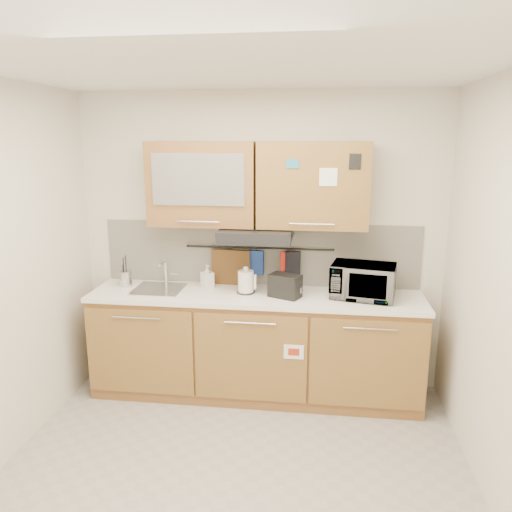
# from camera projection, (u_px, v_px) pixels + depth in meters

# --- Properties ---
(floor) EXTENTS (3.20, 3.20, 0.00)m
(floor) POSITION_uv_depth(u_px,v_px,m) (232.00, 481.00, 3.29)
(floor) COLOR #9E9993
(floor) RESTS_ON ground
(ceiling) EXTENTS (3.20, 3.20, 0.00)m
(ceiling) POSITION_uv_depth(u_px,v_px,m) (226.00, 63.00, 2.68)
(ceiling) COLOR white
(ceiling) RESTS_ON wall_back
(wall_back) EXTENTS (3.20, 0.00, 3.20)m
(wall_back) POSITION_uv_depth(u_px,v_px,m) (260.00, 242.00, 4.43)
(wall_back) COLOR silver
(wall_back) RESTS_ON ground
(wall_right) EXTENTS (0.00, 3.00, 3.00)m
(wall_right) POSITION_uv_depth(u_px,v_px,m) (511.00, 305.00, 2.79)
(wall_right) COLOR silver
(wall_right) RESTS_ON ground
(base_cabinet) EXTENTS (2.80, 0.64, 0.88)m
(base_cabinet) POSITION_uv_depth(u_px,v_px,m) (255.00, 350.00, 4.34)
(base_cabinet) COLOR brown
(base_cabinet) RESTS_ON floor
(countertop) EXTENTS (2.82, 0.62, 0.04)m
(countertop) POSITION_uv_depth(u_px,v_px,m) (255.00, 296.00, 4.23)
(countertop) COLOR white
(countertop) RESTS_ON base_cabinet
(backsplash) EXTENTS (2.80, 0.02, 0.56)m
(backsplash) POSITION_uv_depth(u_px,v_px,m) (260.00, 254.00, 4.44)
(backsplash) COLOR silver
(backsplash) RESTS_ON countertop
(upper_cabinets) EXTENTS (1.82, 0.37, 0.70)m
(upper_cabinets) POSITION_uv_depth(u_px,v_px,m) (257.00, 184.00, 4.14)
(upper_cabinets) COLOR brown
(upper_cabinets) RESTS_ON wall_back
(range_hood) EXTENTS (0.60, 0.46, 0.10)m
(range_hood) POSITION_uv_depth(u_px,v_px,m) (256.00, 235.00, 4.16)
(range_hood) COLOR black
(range_hood) RESTS_ON upper_cabinets
(sink) EXTENTS (0.42, 0.40, 0.26)m
(sink) POSITION_uv_depth(u_px,v_px,m) (159.00, 289.00, 4.34)
(sink) COLOR silver
(sink) RESTS_ON countertop
(utensil_rail) EXTENTS (1.30, 0.02, 0.02)m
(utensil_rail) POSITION_uv_depth(u_px,v_px,m) (259.00, 248.00, 4.39)
(utensil_rail) COLOR black
(utensil_rail) RESTS_ON backsplash
(utensil_crock) EXTENTS (0.13, 0.13, 0.28)m
(utensil_crock) POSITION_uv_depth(u_px,v_px,m) (126.00, 278.00, 4.43)
(utensil_crock) COLOR #B7B8BC
(utensil_crock) RESTS_ON countertop
(kettle) EXTENTS (0.17, 0.16, 0.23)m
(kettle) POSITION_uv_depth(u_px,v_px,m) (246.00, 282.00, 4.23)
(kettle) COLOR silver
(kettle) RESTS_ON countertop
(toaster) EXTENTS (0.29, 0.24, 0.19)m
(toaster) POSITION_uv_depth(u_px,v_px,m) (285.00, 286.00, 4.12)
(toaster) COLOR black
(toaster) RESTS_ON countertop
(microwave) EXTENTS (0.56, 0.43, 0.28)m
(microwave) POSITION_uv_depth(u_px,v_px,m) (363.00, 281.00, 4.09)
(microwave) COLOR #999999
(microwave) RESTS_ON countertop
(soap_bottle) EXTENTS (0.13, 0.13, 0.21)m
(soap_bottle) POSITION_uv_depth(u_px,v_px,m) (207.00, 276.00, 4.38)
(soap_bottle) COLOR #999999
(soap_bottle) RESTS_ON countertop
(cutting_board) EXTENTS (0.35, 0.05, 0.43)m
(cutting_board) POSITION_uv_depth(u_px,v_px,m) (231.00, 273.00, 4.47)
(cutting_board) COLOR brown
(cutting_board) RESTS_ON utensil_rail
(oven_mitt) EXTENTS (0.13, 0.06, 0.22)m
(oven_mitt) POSITION_uv_depth(u_px,v_px,m) (256.00, 263.00, 4.41)
(oven_mitt) COLOR navy
(oven_mitt) RESTS_ON utensil_rail
(dark_pouch) EXTENTS (0.14, 0.07, 0.21)m
(dark_pouch) POSITION_uv_depth(u_px,v_px,m) (293.00, 263.00, 4.37)
(dark_pouch) COLOR black
(dark_pouch) RESTS_ON utensil_rail
(pot_holder) EXTENTS (0.13, 0.07, 0.17)m
(pot_holder) POSITION_uv_depth(u_px,v_px,m) (288.00, 261.00, 4.37)
(pot_holder) COLOR red
(pot_holder) RESTS_ON utensil_rail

